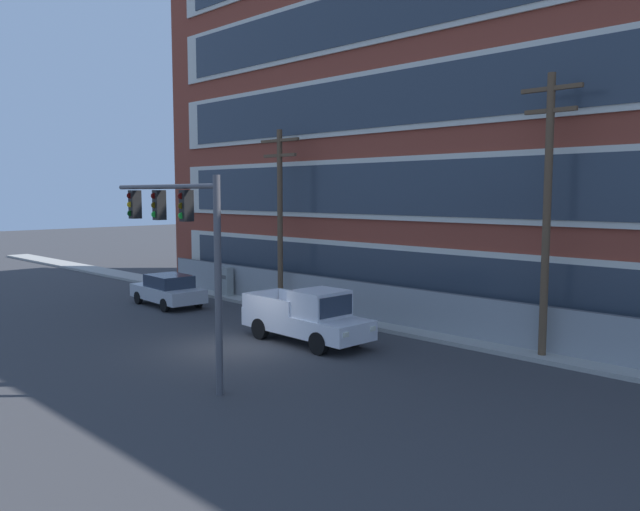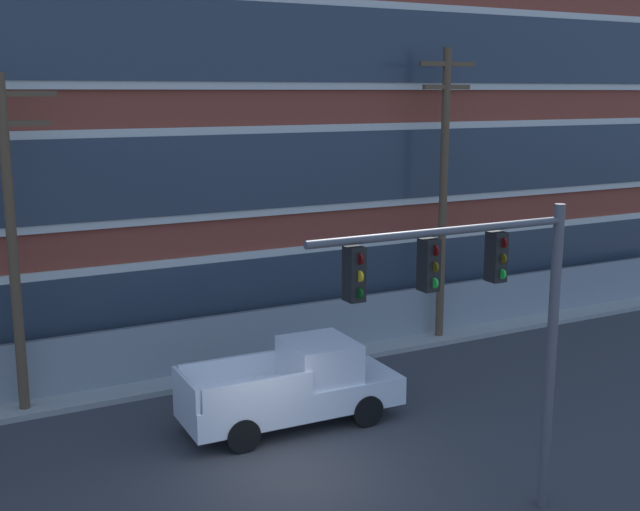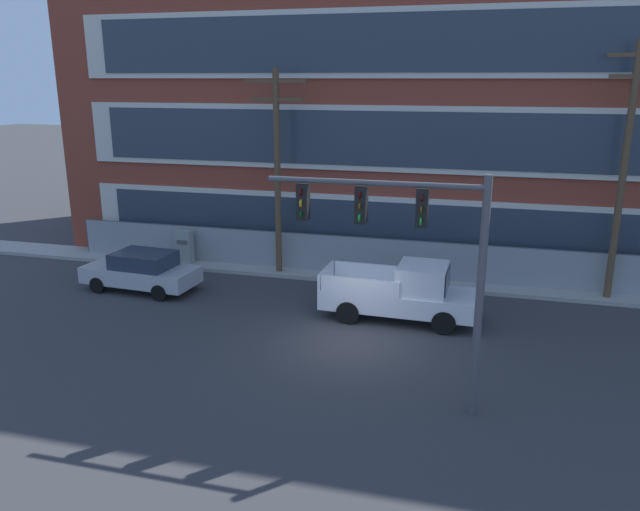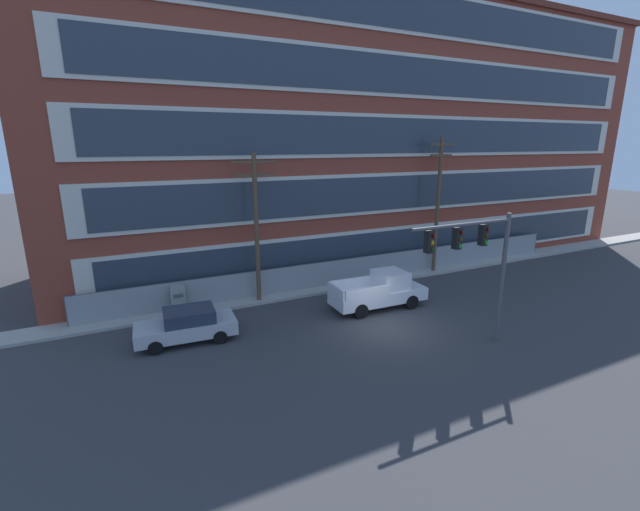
{
  "view_description": "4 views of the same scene",
  "coord_description": "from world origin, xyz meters",
  "views": [
    {
      "loc": [
        17.74,
        -13.35,
        5.56
      ],
      "look_at": [
        1.5,
        3.05,
        3.26
      ],
      "focal_mm": 35.0,
      "sensor_mm": 36.0,
      "label": 1
    },
    {
      "loc": [
        -6.87,
        -14.19,
        8.09
      ],
      "look_at": [
        3.29,
        4.88,
        3.66
      ],
      "focal_mm": 45.0,
      "sensor_mm": 36.0,
      "label": 2
    },
    {
      "loc": [
        3.87,
        -17.92,
        8.18
      ],
      "look_at": [
        -1.85,
        3.39,
        1.87
      ],
      "focal_mm": 35.0,
      "sensor_mm": 36.0,
      "label": 3
    },
    {
      "loc": [
        -11.7,
        -16.27,
        9.01
      ],
      "look_at": [
        -2.52,
        2.31,
        3.55
      ],
      "focal_mm": 24.0,
      "sensor_mm": 36.0,
      "label": 4
    }
  ],
  "objects": [
    {
      "name": "brick_mill_building",
      "position": [
        7.22,
        13.46,
        9.51
      ],
      "size": [
        46.11,
        12.2,
        18.99
      ],
      "color": "brown",
      "rests_on": "ground"
    },
    {
      "name": "traffic_signal_mast",
      "position": [
        2.23,
        -3.35,
        4.42
      ],
      "size": [
        5.37,
        0.43,
        6.06
      ],
      "color": "#4C4C51",
      "rests_on": "ground"
    },
    {
      "name": "chain_link_fence",
      "position": [
        2.8,
        6.9,
        0.9
      ],
      "size": [
        34.09,
        0.06,
        1.76
      ],
      "color": "gray",
      "rests_on": "ground"
    },
    {
      "name": "ground_plane",
      "position": [
        0.0,
        0.0,
        0.0
      ],
      "size": [
        160.0,
        160.0,
        0.0
      ],
      "primitive_type": "plane",
      "color": "#38383A"
    },
    {
      "name": "electrical_cabinet",
      "position": [
        -8.97,
        6.5,
        0.82
      ],
      "size": [
        0.73,
        0.44,
        1.63
      ],
      "color": "#939993",
      "rests_on": "ground"
    },
    {
      "name": "sidewalk_building_side",
      "position": [
        0.0,
        6.77,
        0.08
      ],
      "size": [
        80.0,
        1.78,
        0.16
      ],
      "primitive_type": "cube",
      "color": "#9E9B93",
      "rests_on": "ground"
    },
    {
      "name": "utility_pole_midblock",
      "position": [
        8.61,
        6.47,
        5.12
      ],
      "size": [
        2.04,
        0.26,
        9.43
      ],
      "color": "brown",
      "rests_on": "ground"
    },
    {
      "name": "pickup_truck_white",
      "position": [
        1.38,
        2.54,
        0.96
      ],
      "size": [
        5.54,
        2.14,
        2.06
      ],
      "color": "silver",
      "rests_on": "ground"
    },
    {
      "name": "sedan_silver",
      "position": [
        -9.1,
        3.04,
        0.8
      ],
      "size": [
        4.66,
        2.21,
        1.56
      ],
      "color": "#B2B5BA",
      "rests_on": "ground"
    },
    {
      "name": "utility_pole_near_corner",
      "position": [
        -4.47,
        6.37,
        4.75
      ],
      "size": [
        2.56,
        0.26,
        8.54
      ],
      "color": "brown",
      "rests_on": "ground"
    }
  ]
}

